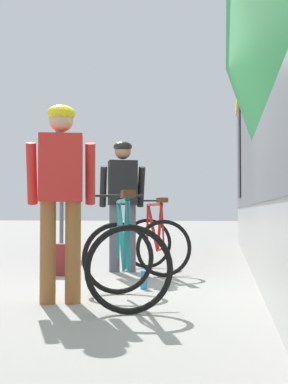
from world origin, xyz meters
TOP-DOWN VIEW (x-y plane):
  - ground_plane at (0.00, 0.00)m, footprint 80.00×80.00m
  - cyclist_near_in_red at (-0.35, -0.44)m, footprint 0.65×0.40m
  - cyclist_far_in_dark at (-0.28, 2.05)m, footprint 0.66×0.44m
  - bicycle_near_teal at (0.20, -0.36)m, footprint 0.98×1.23m
  - bicycle_far_red at (0.17, 2.04)m, footprint 1.03×1.25m
  - backpack_on_platform at (-1.02, 1.54)m, footprint 0.29×0.20m
  - water_bottle_near_the_bikes at (0.25, 0.53)m, footprint 0.07×0.07m
  - platform_sign_post at (-2.10, 5.12)m, footprint 0.08×0.70m

SIDE VIEW (x-z plane):
  - ground_plane at x=0.00m, z-range 0.00..0.00m
  - water_bottle_near_the_bikes at x=0.25m, z-range 0.00..0.19m
  - backpack_on_platform at x=-1.02m, z-range 0.00..0.40m
  - bicycle_near_teal at x=0.20m, z-range -0.09..0.89m
  - bicycle_far_red at x=0.17m, z-range -0.09..0.89m
  - cyclist_near_in_red at x=-0.35m, z-range 0.17..1.94m
  - cyclist_far_in_dark at x=-0.28m, z-range 0.17..1.94m
  - platform_sign_post at x=-2.10m, z-range 0.42..2.82m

